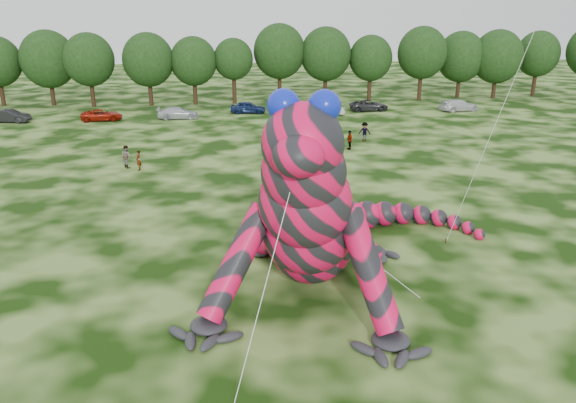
# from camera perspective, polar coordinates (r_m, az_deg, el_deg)

# --- Properties ---
(ground) EXTENTS (240.00, 240.00, 0.00)m
(ground) POSITION_cam_1_polar(r_m,az_deg,el_deg) (23.57, -4.36, -12.12)
(ground) COLOR #16330A
(ground) RESTS_ON ground
(inflatable_gecko) EXTENTS (20.33, 22.44, 9.47)m
(inflatable_gecko) POSITION_cam_1_polar(r_m,az_deg,el_deg) (26.00, 2.75, 2.35)
(inflatable_gecko) COLOR #EB0D4A
(inflatable_gecko) RESTS_ON ground
(tree_5) EXTENTS (7.16, 6.44, 9.80)m
(tree_5) POSITION_cam_1_polar(r_m,az_deg,el_deg) (82.14, -23.10, 12.37)
(tree_5) COLOR black
(tree_5) RESTS_ON ground
(tree_6) EXTENTS (6.52, 5.86, 9.49)m
(tree_6) POSITION_cam_1_polar(r_m,az_deg,el_deg) (79.09, -19.47, 12.48)
(tree_6) COLOR black
(tree_6) RESTS_ON ground
(tree_7) EXTENTS (6.68, 6.01, 9.48)m
(tree_7) POSITION_cam_1_polar(r_m,az_deg,el_deg) (77.95, -13.96, 12.90)
(tree_7) COLOR black
(tree_7) RESTS_ON ground
(tree_8) EXTENTS (6.14, 5.53, 8.94)m
(tree_8) POSITION_cam_1_polar(r_m,az_deg,el_deg) (77.66, -9.53, 12.97)
(tree_8) COLOR black
(tree_8) RESTS_ON ground
(tree_9) EXTENTS (5.27, 4.74, 8.68)m
(tree_9) POSITION_cam_1_polar(r_m,az_deg,el_deg) (77.97, -5.53, 13.06)
(tree_9) COLOR black
(tree_9) RESTS_ON ground
(tree_10) EXTENTS (7.09, 6.38, 10.50)m
(tree_10) POSITION_cam_1_polar(r_m,az_deg,el_deg) (79.49, -0.88, 13.91)
(tree_10) COLOR black
(tree_10) RESTS_ON ground
(tree_11) EXTENTS (7.01, 6.31, 10.07)m
(tree_11) POSITION_cam_1_polar(r_m,az_deg,el_deg) (80.03, 3.84, 13.75)
(tree_11) COLOR black
(tree_11) RESTS_ON ground
(tree_12) EXTENTS (5.99, 5.39, 8.97)m
(tree_12) POSITION_cam_1_polar(r_m,az_deg,el_deg) (80.99, 8.35, 13.27)
(tree_12) COLOR black
(tree_12) RESTS_ON ground
(tree_13) EXTENTS (6.83, 6.15, 10.13)m
(tree_13) POSITION_cam_1_polar(r_m,az_deg,el_deg) (82.46, 13.40, 13.47)
(tree_13) COLOR black
(tree_13) RESTS_ON ground
(tree_14) EXTENTS (6.82, 6.14, 9.40)m
(tree_14) POSITION_cam_1_polar(r_m,az_deg,el_deg) (86.29, 17.09, 13.14)
(tree_14) COLOR black
(tree_14) RESTS_ON ground
(tree_15) EXTENTS (7.17, 6.45, 9.63)m
(tree_15) POSITION_cam_1_polar(r_m,az_deg,el_deg) (87.53, 20.44, 12.94)
(tree_15) COLOR black
(tree_15) RESTS_ON ground
(tree_16) EXTENTS (6.26, 5.63, 9.37)m
(tree_16) POSITION_cam_1_polar(r_m,az_deg,el_deg) (92.24, 23.95, 12.68)
(tree_16) COLOR black
(tree_16) RESTS_ON ground
(car_1) EXTENTS (4.66, 2.37, 1.46)m
(car_1) POSITION_cam_1_polar(r_m,az_deg,el_deg) (71.67, -26.42, 7.78)
(car_1) COLOR black
(car_1) RESTS_ON ground
(car_2) EXTENTS (4.86, 2.69, 1.29)m
(car_2) POSITION_cam_1_polar(r_m,az_deg,el_deg) (68.92, -18.40, 8.33)
(car_2) COLOR #971709
(car_2) RESTS_ON ground
(car_3) EXTENTS (4.83, 2.09, 1.38)m
(car_3) POSITION_cam_1_polar(r_m,az_deg,el_deg) (67.80, -11.12, 8.82)
(car_3) COLOR #B7BAC2
(car_3) RESTS_ON ground
(car_4) EXTENTS (4.44, 2.07, 1.47)m
(car_4) POSITION_cam_1_polar(r_m,az_deg,el_deg) (70.42, -4.09, 9.52)
(car_4) COLOR #101F4A
(car_4) RESTS_ON ground
(car_5) EXTENTS (4.67, 2.09, 1.49)m
(car_5) POSITION_cam_1_polar(r_m,az_deg,el_deg) (69.11, 3.86, 9.35)
(car_5) COLOR beige
(car_5) RESTS_ON ground
(car_6) EXTENTS (4.86, 2.26, 1.35)m
(car_6) POSITION_cam_1_polar(r_m,az_deg,el_deg) (72.82, 8.23, 9.64)
(car_6) COLOR #292A2C
(car_6) RESTS_ON ground
(car_7) EXTENTS (5.33, 2.91, 1.46)m
(car_7) POSITION_cam_1_polar(r_m,az_deg,el_deg) (75.05, 16.97, 9.34)
(car_7) COLOR silver
(car_7) RESTS_ON ground
(spectator_0) EXTENTS (0.40, 0.59, 1.60)m
(spectator_0) POSITION_cam_1_polar(r_m,az_deg,el_deg) (46.19, -14.94, 4.04)
(spectator_0) COLOR gray
(spectator_0) RESTS_ON ground
(spectator_3) EXTENTS (0.61, 1.08, 1.74)m
(spectator_3) POSITION_cam_1_polar(r_m,az_deg,el_deg) (51.86, 6.27, 6.23)
(spectator_3) COLOR gray
(spectator_3) RESTS_ON ground
(spectator_5) EXTENTS (1.70, 1.49, 1.86)m
(spectator_5) POSITION_cam_1_polar(r_m,az_deg,el_deg) (38.67, 4.28, 2.00)
(spectator_5) COLOR gray
(spectator_5) RESTS_ON ground
(spectator_2) EXTENTS (1.37, 1.04, 1.87)m
(spectator_2) POSITION_cam_1_polar(r_m,az_deg,el_deg) (55.27, 7.78, 7.03)
(spectator_2) COLOR gray
(spectator_2) RESTS_ON ground
(spectator_1) EXTENTS (1.09, 1.13, 1.83)m
(spectator_1) POSITION_cam_1_polar(r_m,az_deg,el_deg) (47.26, -16.08, 4.41)
(spectator_1) COLOR gray
(spectator_1) RESTS_ON ground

